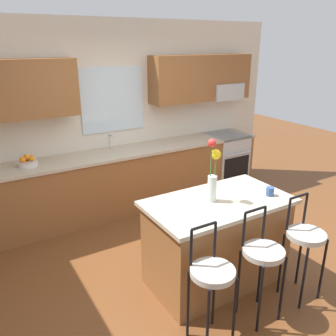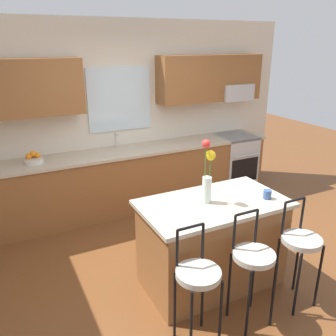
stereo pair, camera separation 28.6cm
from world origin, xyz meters
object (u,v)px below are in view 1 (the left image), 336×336
Objects in this scene: bar_stool_near at (212,277)px; mug_ceramic at (270,191)px; bar_stool_middle at (262,256)px; flower_vase at (213,174)px; fruit_bowl_oranges at (28,162)px; bar_stool_far at (305,239)px; oven_range at (225,160)px; kitchen_island at (217,241)px.

bar_stool_near is 11.58× the size of mug_ceramic.
bar_stool_middle is (0.55, 0.00, 0.00)m from bar_stool_near.
flower_vase reaches higher than bar_stool_near.
flower_vase is 2.42m from fruit_bowl_oranges.
bar_stool_far is (0.55, 0.00, 0.00)m from bar_stool_middle.
oven_range is at bearing 60.10° from mug_ceramic.
fruit_bowl_oranges is (-0.86, 2.65, 0.34)m from bar_stool_near.
kitchen_island is 1.38× the size of bar_stool_far.
bar_stool_near is at bearing -126.69° from flower_vase.
kitchen_island is at bearing -23.81° from flower_vase.
flower_vase is (-0.07, 0.03, 0.74)m from kitchen_island.
oven_range is at bearing 65.16° from bar_stool_far.
fruit_bowl_oranges is at bearing 131.24° from mug_ceramic.
mug_ceramic is at bearing -18.98° from flower_vase.
kitchen_island is 0.85m from bar_stool_far.
oven_range is 0.88× the size of bar_stool_far.
bar_stool_far is at bearing -114.84° from oven_range.
bar_stool_middle is (-1.76, -2.62, 0.18)m from oven_range.
mug_ceramic is at bearing -18.35° from kitchen_island.
flower_vase is at bearing -56.04° from fruit_bowl_oranges.
fruit_bowl_oranges is (-1.35, 2.00, -0.23)m from flower_vase.
oven_range is 0.88× the size of bar_stool_middle.
oven_range is 2.79m from flower_vase.
oven_range is 2.66m from kitchen_island.
bar_stool_far is 1.06m from flower_vase.
fruit_bowl_oranges is at bearing 123.96° from flower_vase.
bar_stool_far is 3.31m from fruit_bowl_oranges.
flower_vase is (0.48, 0.65, 0.57)m from bar_stool_near.
flower_vase reaches higher than mug_ceramic.
flower_vase is (-0.07, 0.65, 0.57)m from bar_stool_middle.
kitchen_island is at bearing 131.48° from bar_stool_far.
bar_stool_middle reaches higher than mug_ceramic.
mug_ceramic reaches higher than oven_range.
oven_range is 3.22m from fruit_bowl_oranges.
bar_stool_middle is at bearing -61.96° from fruit_bowl_oranges.
kitchen_island is 16.03× the size of mug_ceramic.
oven_range is 0.64× the size of kitchen_island.
bar_stool_middle reaches higher than oven_range.
kitchen_island is 0.74m from flower_vase.
oven_range is 3.16m from bar_stool_middle.
fruit_bowl_oranges is at bearing 124.84° from kitchen_island.
bar_stool_near is 1.00× the size of bar_stool_middle.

